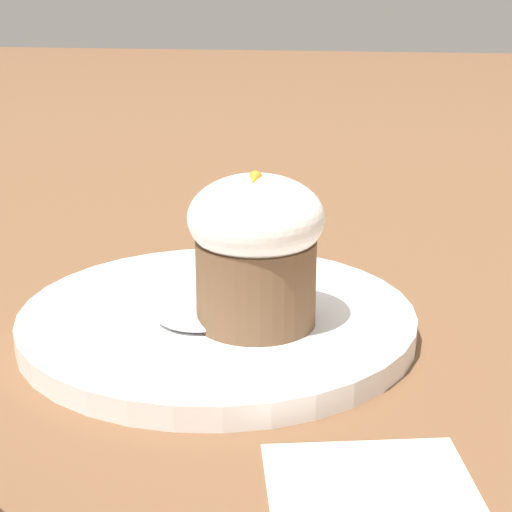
{
  "coord_description": "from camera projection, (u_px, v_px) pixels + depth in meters",
  "views": [
    {
      "loc": [
        0.52,
        0.1,
        0.23
      ],
      "look_at": [
        0.02,
        0.03,
        0.06
      ],
      "focal_mm": 60.0,
      "sensor_mm": 36.0,
      "label": 1
    }
  ],
  "objects": [
    {
      "name": "carrot_cake",
      "position": [
        256.0,
        247.0,
        0.53
      ],
      "size": [
        0.09,
        0.09,
        0.1
      ],
      "color": "brown",
      "rests_on": "dessert_plate"
    },
    {
      "name": "paper_napkin",
      "position": [
        379.0,
        508.0,
        0.38
      ],
      "size": [
        0.13,
        0.12,
        0.0
      ],
      "color": "white",
      "rests_on": "ground_plane"
    },
    {
      "name": "spoon",
      "position": [
        173.0,
        314.0,
        0.55
      ],
      "size": [
        0.08,
        0.13,
        0.01
      ],
      "color": "silver",
      "rests_on": "dessert_plate"
    },
    {
      "name": "dessert_plate",
      "position": [
        218.0,
        321.0,
        0.57
      ],
      "size": [
        0.26,
        0.26,
        0.02
      ],
      "color": "white",
      "rests_on": "ground_plane"
    },
    {
      "name": "ground_plane",
      "position": [
        218.0,
        332.0,
        0.57
      ],
      "size": [
        4.0,
        4.0,
        0.0
      ],
      "primitive_type": "plane",
      "color": "brown"
    }
  ]
}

